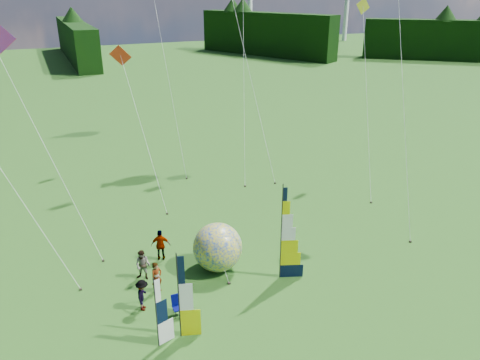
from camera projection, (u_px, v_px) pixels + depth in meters
name	position (u px, v px, depth m)	size (l,w,h in m)	color
ground	(297.00, 322.00, 20.80)	(220.00, 220.00, 0.00)	#3B7C25
treeline_ring	(301.00, 244.00, 19.26)	(210.00, 210.00, 8.00)	black
feather_banner_main	(281.00, 234.00, 23.02)	(1.36, 0.10, 5.03)	black
side_banner_left	(179.00, 298.00, 19.22)	(1.09, 0.10, 3.96)	#D5D100
side_banner_far	(156.00, 314.00, 18.81)	(0.95, 0.10, 3.22)	white
bol_inflatable	(218.00, 247.00, 24.26)	(2.57, 2.57, 2.57)	#1539A0
spectator_a	(157.00, 277.00, 22.59)	(0.58, 0.38, 1.60)	#66594C
spectator_b	(143.00, 265.00, 23.56)	(0.79, 0.39, 1.63)	#66594C
spectator_c	(143.00, 295.00, 21.34)	(1.00, 0.37, 1.55)	#66594C
spectator_d	(161.00, 245.00, 25.23)	(1.05, 0.43, 1.78)	#66594C
camp_chair	(178.00, 306.00, 21.06)	(0.57, 0.57, 0.98)	#000342
kite_whale	(247.00, 52.00, 36.43)	(3.86, 14.46, 18.15)	black
kite_rainbow_delta	(41.00, 125.00, 25.52)	(8.59, 12.94, 13.58)	#CA1100
kite_parafoil	(405.00, 79.00, 27.27)	(5.71, 10.27, 17.57)	#A9132D
small_kite_red	(142.00, 123.00, 31.55)	(3.29, 9.93, 10.54)	red
small_kite_orange	(244.00, 57.00, 35.54)	(5.82, 10.61, 17.57)	#FFA622
small_kite_yellow	(368.00, 93.00, 33.39)	(5.61, 9.57, 13.48)	yellow
small_kite_pink	(1.00, 162.00, 21.66)	(7.43, 7.22, 12.58)	#FD3D99
small_kite_green	(164.00, 49.00, 37.06)	(2.34, 12.20, 18.31)	green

